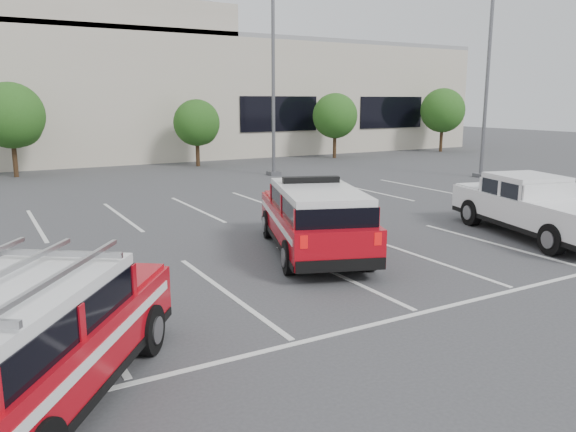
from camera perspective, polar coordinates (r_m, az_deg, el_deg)
name	(u,v)px	position (r m, az deg, el deg)	size (l,w,h in m)	color
ground	(335,273)	(13.03, 4.76, -5.83)	(120.00, 120.00, 0.00)	#39393C
stall_markings	(249,234)	(16.80, -3.94, -1.80)	(23.00, 15.00, 0.01)	silver
convention_building	(80,89)	(42.72, -20.36, 12.03)	(60.00, 16.99, 13.20)	beige
tree_mid_left	(13,118)	(32.36, -26.17, 8.95)	(3.37, 3.37, 4.85)	#3F2B19
tree_mid_right	(198,124)	(34.52, -9.14, 9.18)	(2.77, 2.77, 3.99)	#3F2B19
tree_right	(336,117)	(39.16, 4.88, 9.95)	(3.07, 3.07, 4.42)	#3F2B19
tree_far_right	(443,112)	(45.57, 15.48, 10.15)	(3.37, 3.37, 4.85)	#3F2B19
light_pole_mid	(273,75)	(29.79, -1.51, 14.11)	(0.90, 0.60, 10.24)	#59595E
light_pole_right	(488,75)	(30.71, 19.62, 13.39)	(0.90, 0.60, 10.24)	#59595E
fire_chief_suv	(314,223)	(14.47, 2.70, -0.76)	(3.79, 5.90, 1.95)	#A60812
white_pickup	(534,213)	(17.84, 23.71, 0.30)	(3.36, 6.04, 1.76)	silver
ladder_suv	(31,351)	(8.00, -24.67, -12.37)	(4.53, 5.22, 1.98)	#A60812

